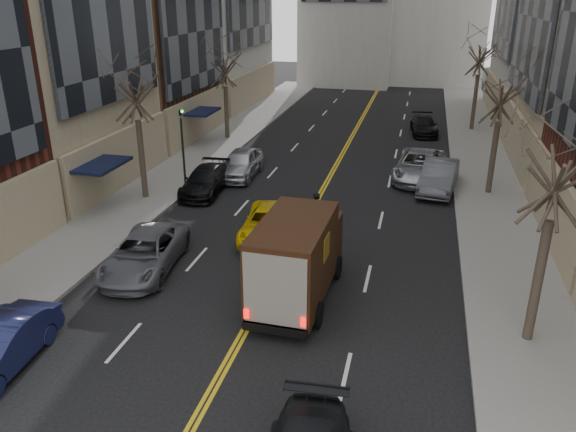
# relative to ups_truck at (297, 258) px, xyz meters

# --- Properties ---
(sidewalk_left) EXTENTS (4.00, 66.00, 0.15)m
(sidewalk_left) POSITION_rel_ups_truck_xyz_m (-10.20, 15.10, -1.53)
(sidewalk_left) COLOR slate
(sidewalk_left) RESTS_ON ground
(sidewalk_right) EXTENTS (4.00, 66.00, 0.15)m
(sidewalk_right) POSITION_rel_ups_truck_xyz_m (7.80, 15.10, -1.53)
(sidewalk_right) COLOR slate
(sidewalk_right) RESTS_ON ground
(tree_lf_mid) EXTENTS (3.20, 3.20, 8.91)m
(tree_lf_mid) POSITION_rel_ups_truck_xyz_m (-10.00, 8.10, 4.99)
(tree_lf_mid) COLOR #382D23
(tree_lf_mid) RESTS_ON sidewalk_left
(tree_lf_far) EXTENTS (3.20, 3.20, 8.12)m
(tree_lf_far) POSITION_rel_ups_truck_xyz_m (-10.00, 21.10, 4.42)
(tree_lf_far) COLOR #382D23
(tree_lf_far) RESTS_ON sidewalk_left
(tree_rt_near) EXTENTS (3.20, 3.20, 8.71)m
(tree_rt_near) POSITION_rel_ups_truck_xyz_m (7.60, -0.90, 4.85)
(tree_rt_near) COLOR #382D23
(tree_rt_near) RESTS_ON sidewalk_right
(tree_rt_mid) EXTENTS (3.20, 3.20, 8.32)m
(tree_rt_mid) POSITION_rel_ups_truck_xyz_m (7.60, 13.10, 4.56)
(tree_rt_mid) COLOR #382D23
(tree_rt_mid) RESTS_ON sidewalk_right
(tree_rt_far) EXTENTS (3.20, 3.20, 9.11)m
(tree_rt_far) POSITION_rel_ups_truck_xyz_m (7.60, 28.10, 5.13)
(tree_rt_far) COLOR #382D23
(tree_rt_far) RESTS_ON sidewalk_right
(traffic_signal) EXTENTS (0.29, 0.26, 4.70)m
(traffic_signal) POSITION_rel_ups_truck_xyz_m (-8.59, 10.10, 1.21)
(traffic_signal) COLOR black
(traffic_signal) RESTS_ON sidewalk_left
(ups_truck) EXTENTS (2.54, 5.90, 3.19)m
(ups_truck) POSITION_rel_ups_truck_xyz_m (0.00, 0.00, 0.00)
(ups_truck) COLOR black
(ups_truck) RESTS_ON ground
(taxi) EXTENTS (2.69, 5.02, 1.34)m
(taxi) POSITION_rel_ups_truck_xyz_m (-2.37, 4.87, -0.94)
(taxi) COLOR yellow
(taxi) RESTS_ON ground
(pedestrian) EXTENTS (0.54, 0.72, 1.77)m
(pedestrian) POSITION_rel_ups_truck_xyz_m (-0.49, 6.35, -0.73)
(pedestrian) COLOR black
(pedestrian) RESTS_ON ground
(parked_lf_b) EXTENTS (1.80, 4.41, 1.42)m
(parked_lf_b) POSITION_rel_ups_truck_xyz_m (-7.50, -5.85, -0.90)
(parked_lf_b) COLOR #13183E
(parked_lf_b) RESTS_ON ground
(parked_lf_c) EXTENTS (2.97, 5.45, 1.45)m
(parked_lf_c) POSITION_rel_ups_truck_xyz_m (-6.30, 0.76, -0.88)
(parked_lf_c) COLOR #54555C
(parked_lf_c) RESTS_ON ground
(parked_lf_d) EXTENTS (2.23, 4.82, 1.36)m
(parked_lf_d) POSITION_rel_ups_truck_xyz_m (-7.30, 9.82, -0.93)
(parked_lf_d) COLOR black
(parked_lf_d) RESTS_ON ground
(parked_lf_e) EXTENTS (2.05, 4.78, 1.61)m
(parked_lf_e) POSITION_rel_ups_truck_xyz_m (-6.30, 12.99, -0.80)
(parked_lf_e) COLOR #B7B8BF
(parked_lf_e) RESTS_ON ground
(parked_rt_a) EXTENTS (2.36, 5.14, 1.63)m
(parked_rt_a) POSITION_rel_ups_truck_xyz_m (4.97, 13.15, -0.79)
(parked_rt_a) COLOR #4A4B51
(parked_rt_a) RESTS_ON ground
(parked_rt_b) EXTENTS (3.19, 6.01, 1.61)m
(parked_rt_b) POSITION_rel_ups_truck_xyz_m (3.90, 14.97, -0.80)
(parked_rt_b) COLOR #9EA2A6
(parked_rt_b) RESTS_ON ground
(parked_rt_c) EXTENTS (2.33, 4.72, 1.32)m
(parked_rt_c) POSITION_rel_ups_truck_xyz_m (3.99, 26.16, -0.95)
(parked_rt_c) COLOR black
(parked_rt_c) RESTS_ON ground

